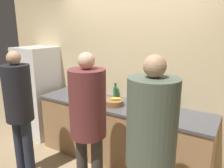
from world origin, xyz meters
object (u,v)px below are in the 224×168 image
Objects in this scene: bottle_green at (115,92)px; cup_blue at (142,107)px; potted_plant at (171,100)px; refrigerator at (39,92)px; fruit_bowl at (114,102)px; person_left at (19,105)px; utensil_crock at (90,91)px; person_center at (88,115)px; person_right at (151,137)px; bottle_dark at (72,90)px.

bottle_green reaches higher than cup_blue.
cup_blue is at bearing -141.89° from potted_plant.
fruit_bowl is at bearing -3.14° from refrigerator.
person_left is 1.15m from utensil_crock.
person_left is 1.04m from person_center.
cup_blue is (0.59, -0.29, -0.05)m from bottle_green.
person_right is 6.58× the size of fruit_bowl.
person_right reaches higher than refrigerator.
bottle_dark reaches higher than cup_blue.
bottle_green is 0.72m from bottle_dark.
potted_plant is (0.31, 0.25, 0.08)m from cup_blue.
person_center is 6.42× the size of fruit_bowl.
person_center reaches higher than bottle_dark.
bottle_green is at bearing 117.46° from fruit_bowl.
refrigerator is 0.92× the size of person_right.
refrigerator is at bearing -173.25° from utensil_crock.
refrigerator is 0.94× the size of person_center.
refrigerator reaches higher than fruit_bowl.
person_left is 1.61m from cup_blue.
cup_blue is at bearing -25.92° from bottle_green.
bottle_green is at bearing 15.64° from utensil_crock.
person_right is at bearing -1.93° from person_left.
person_left is at bearing -50.99° from refrigerator.
cup_blue is at bearing 7.06° from fruit_bowl.
utensil_crock is (-0.58, 0.22, 0.02)m from fruit_bowl.
potted_plant is at bearing 99.17° from person_right.
refrigerator is 0.85m from bottle_dark.
bottle_dark is at bearing 179.26° from cup_blue.
utensil_crock is (0.31, 1.11, -0.05)m from person_left.
person_center is at bearing -118.42° from potted_plant.
potted_plant is at bearing 36.26° from person_left.
bottle_green is at bearing 177.50° from potted_plant.
cup_blue is 0.41m from potted_plant.
refrigerator reaches higher than bottle_dark.
fruit_bowl is at bearing -20.93° from utensil_crock.
person_center is 1.31m from bottle_dark.
person_center reaches higher than refrigerator.
person_center is (1.82, -0.88, 0.25)m from refrigerator.
person_right is at bearing -45.65° from fruit_bowl.
person_center is 1.23m from potted_plant.
person_right reaches higher than person_left.
bottle_green is (-0.32, 1.12, -0.07)m from person_center.
bottle_green is (-1.10, 1.29, -0.11)m from person_right.
person_center is at bearing -107.99° from cup_blue.
refrigerator is at bearing 158.26° from person_right.
person_right is 20.40× the size of cup_blue.
utensil_crock is 1.30× the size of potted_plant.
bottle_dark is at bearing 139.32° from person_center.
bottle_dark is at bearing 175.45° from fruit_bowl.
utensil_crock is at bearing -176.73° from potted_plant.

